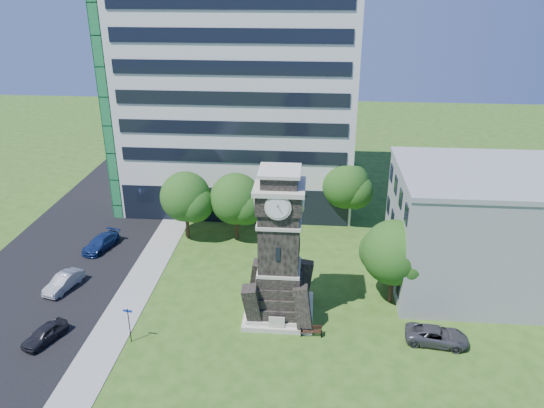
# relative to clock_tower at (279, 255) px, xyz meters

# --- Properties ---
(ground) EXTENTS (160.00, 160.00, 0.00)m
(ground) POSITION_rel_clock_tower_xyz_m (-3.00, -2.00, -5.28)
(ground) COLOR #2E5217
(ground) RESTS_ON ground
(sidewalk) EXTENTS (3.00, 70.00, 0.06)m
(sidewalk) POSITION_rel_clock_tower_xyz_m (-12.50, 3.00, -5.25)
(sidewalk) COLOR gray
(sidewalk) RESTS_ON ground
(street) EXTENTS (14.00, 80.00, 0.02)m
(street) POSITION_rel_clock_tower_xyz_m (-21.00, 3.00, -5.27)
(street) COLOR black
(street) RESTS_ON ground
(clock_tower) EXTENTS (5.40, 5.40, 12.22)m
(clock_tower) POSITION_rel_clock_tower_xyz_m (0.00, 0.00, 0.00)
(clock_tower) COLOR beige
(clock_tower) RESTS_ON ground
(office_tall) EXTENTS (26.20, 15.11, 28.60)m
(office_tall) POSITION_rel_clock_tower_xyz_m (-6.20, 23.84, 8.94)
(office_tall) COLOR silver
(office_tall) RESTS_ON ground
(office_low) EXTENTS (15.20, 12.20, 10.40)m
(office_low) POSITION_rel_clock_tower_xyz_m (16.97, 6.00, -0.07)
(office_low) COLOR gray
(office_low) RESTS_ON ground
(car_street_south) EXTENTS (2.71, 3.90, 1.23)m
(car_street_south) POSITION_rel_clock_tower_xyz_m (-16.98, -4.93, -4.66)
(car_street_south) COLOR black
(car_street_south) RESTS_ON ground
(car_street_mid) EXTENTS (2.41, 4.26, 1.33)m
(car_street_mid) POSITION_rel_clock_tower_xyz_m (-18.70, 2.03, -4.62)
(car_street_mid) COLOR gray
(car_street_mid) RESTS_ON ground
(car_street_north) EXTENTS (3.02, 4.81, 1.30)m
(car_street_north) POSITION_rel_clock_tower_xyz_m (-18.26, 9.34, -4.63)
(car_street_north) COLOR navy
(car_street_north) RESTS_ON ground
(car_east_lot) EXTENTS (4.79, 2.68, 1.26)m
(car_east_lot) POSITION_rel_clock_tower_xyz_m (11.79, -2.76, -4.65)
(car_east_lot) COLOR #454549
(car_east_lot) RESTS_ON ground
(park_bench) EXTENTS (1.60, 0.43, 0.83)m
(park_bench) POSITION_rel_clock_tower_xyz_m (2.61, -2.66, -4.84)
(park_bench) COLOR black
(park_bench) RESTS_ON ground
(street_sign) EXTENTS (0.69, 0.07, 2.87)m
(street_sign) POSITION_rel_clock_tower_xyz_m (-10.63, -4.49, -3.48)
(street_sign) COLOR black
(street_sign) RESTS_ON ground
(tree_nw) EXTENTS (5.54, 5.04, 7.13)m
(tree_nw) POSITION_rel_clock_tower_xyz_m (-10.17, 12.35, -0.85)
(tree_nw) COLOR #332114
(tree_nw) RESTS_ON ground
(tree_nc) EXTENTS (5.68, 5.16, 7.03)m
(tree_nc) POSITION_rel_clock_tower_xyz_m (-5.15, 12.61, -1.01)
(tree_nc) COLOR #332114
(tree_nc) RESTS_ON ground
(tree_ne) EXTENTS (5.61, 5.10, 7.06)m
(tree_ne) POSITION_rel_clock_tower_xyz_m (5.88, 17.21, -0.95)
(tree_ne) COLOR #332114
(tree_ne) RESTS_ON ground
(tree_east) EXTENTS (5.79, 5.27, 7.24)m
(tree_east) POSITION_rel_clock_tower_xyz_m (9.12, 2.43, -0.86)
(tree_east) COLOR #332114
(tree_east) RESTS_ON ground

